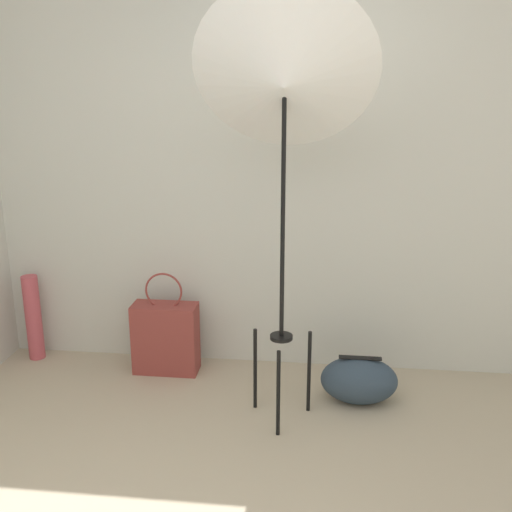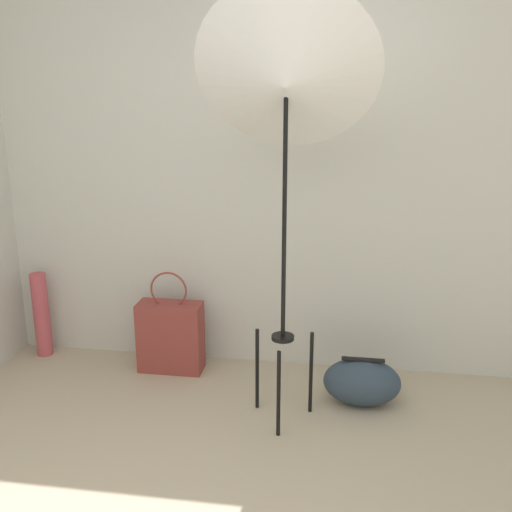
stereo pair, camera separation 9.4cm
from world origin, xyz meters
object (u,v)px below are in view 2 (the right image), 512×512
(photo_umbrella, at_px, (286,82))
(duffel_bag, at_px, (362,382))
(paper_roll, at_px, (41,315))
(tote_bag, at_px, (171,336))

(photo_umbrella, distance_m, duffel_bag, 1.65)
(photo_umbrella, distance_m, paper_roll, 2.23)
(duffel_bag, height_order, paper_roll, paper_roll)
(paper_roll, bearing_deg, photo_umbrella, -18.33)
(tote_bag, xyz_separation_m, paper_roll, (-0.88, 0.08, 0.05))
(photo_umbrella, bearing_deg, duffel_bag, 26.37)
(photo_umbrella, xyz_separation_m, duffel_bag, (0.42, 0.21, -1.58))
(photo_umbrella, distance_m, tote_bag, 1.72)
(tote_bag, xyz_separation_m, duffel_bag, (1.15, -0.24, -0.09))
(photo_umbrella, height_order, duffel_bag, photo_umbrella)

